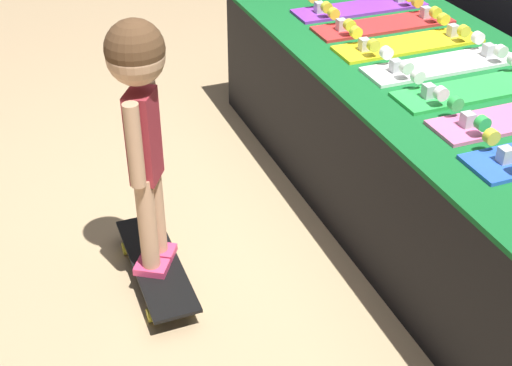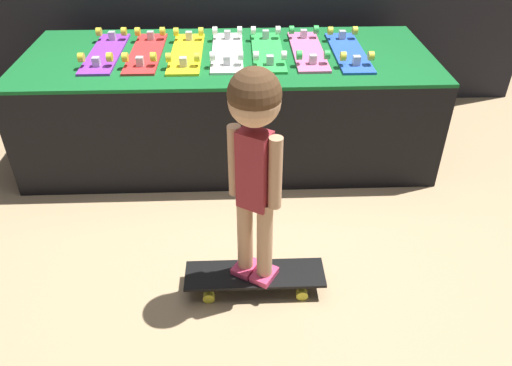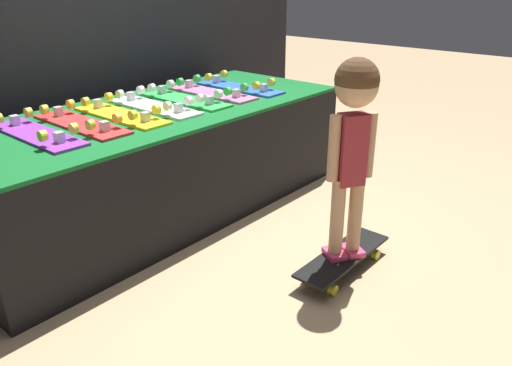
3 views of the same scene
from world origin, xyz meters
TOP-DOWN VIEW (x-y plane):
  - ground_plane at (0.00, 0.00)m, footprint 16.00×16.00m
  - display_rack at (0.00, 0.65)m, footprint 2.45×0.99m
  - skateboard_purple_on_rack at (-0.73, 0.68)m, footprint 0.19×0.68m
  - skateboard_red_on_rack at (-0.49, 0.68)m, footprint 0.19×0.68m
  - skateboard_yellow_on_rack at (-0.24, 0.66)m, footprint 0.19×0.68m
  - skateboard_white_on_rack at (0.00, 0.67)m, footprint 0.19×0.68m
  - skateboard_green_on_rack at (0.24, 0.67)m, footprint 0.19×0.68m
  - skateboard_on_floor at (0.12, -0.62)m, footprint 0.64×0.18m
  - child at (0.12, -0.62)m, footprint 0.22×0.20m

SIDE VIEW (x-z plane):
  - ground_plane at x=0.00m, z-range 0.00..0.00m
  - skateboard_on_floor at x=0.12m, z-range 0.03..0.12m
  - display_rack at x=0.00m, z-range 0.00..0.66m
  - skateboard_purple_on_rack at x=-0.73m, z-range 0.63..0.72m
  - skateboard_red_on_rack at x=-0.49m, z-range 0.63..0.72m
  - skateboard_yellow_on_rack at x=-0.24m, z-range 0.63..0.72m
  - skateboard_white_on_rack at x=0.00m, z-range 0.63..0.72m
  - skateboard_green_on_rack at x=0.24m, z-range 0.63..0.72m
  - child at x=0.12m, z-range 0.29..1.27m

